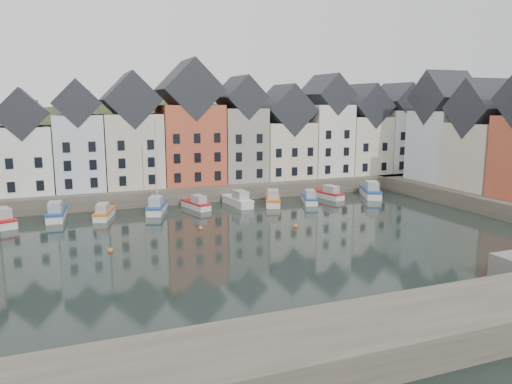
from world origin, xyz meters
TOP-DOWN VIEW (x-y plane):
  - ground at (0.00, 0.00)m, footprint 260.00×260.00m
  - far_quay at (0.00, 30.00)m, footprint 90.00×16.00m
  - near_wall at (-10.00, -22.00)m, footprint 50.00×6.00m
  - hillside at (0.02, 56.00)m, footprint 153.60×70.40m
  - far_terrace at (3.21, 28.00)m, footprint 72.37×8.16m
  - right_terrace at (36.00, 8.07)m, footprint 8.30×24.25m
  - mooring_buoys at (-4.00, 5.33)m, footprint 20.50×5.50m
  - boat_a at (-24.31, 18.00)m, footprint 3.85×6.39m
  - boat_b at (-18.59, 19.17)m, footprint 2.52×6.41m
  - boat_c at (-13.29, 17.55)m, footprint 3.16×5.67m
  - boat_d at (-6.83, 18.44)m, footprint 3.83×6.43m
  - boat_e at (-1.61, 18.73)m, footprint 2.96×5.58m
  - boat_f at (4.06, 18.52)m, footprint 2.60×6.36m
  - boat_g at (8.69, 17.49)m, footprint 4.05×6.37m
  - boat_h at (13.87, 16.72)m, footprint 3.43×5.66m
  - boat_i at (17.88, 18.71)m, footprint 3.07×5.85m
  - boat_j at (24.35, 17.47)m, footprint 4.68×7.12m

SIDE VIEW (x-z plane):
  - hillside at x=0.02m, z-range -49.96..14.04m
  - ground at x=0.00m, z-range 0.00..0.00m
  - mooring_buoys at x=-4.00m, z-range -0.10..0.40m
  - boat_e at x=-1.61m, z-range -0.41..1.64m
  - boat_h at x=13.87m, z-range -0.42..1.66m
  - boat_c at x=-13.29m, z-range -0.42..1.66m
  - boat_i at x=17.88m, z-range -0.43..1.71m
  - boat_g at x=8.69m, z-range -0.47..1.87m
  - boat_a at x=-24.31m, z-range -0.47..1.87m
  - boat_f at x=4.06m, z-range -0.48..1.90m
  - boat_b at x=-18.59m, z-range -0.49..1.92m
  - boat_d at x=-6.83m, z-range -5.11..6.63m
  - boat_j at x=24.35m, z-range -0.53..2.10m
  - far_quay at x=0.00m, z-range 0.00..2.00m
  - near_wall at x=-10.00m, z-range 0.00..2.00m
  - far_terrace at x=3.21m, z-range -0.01..17.76m
  - right_terrace at x=36.00m, z-range 0.73..17.10m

